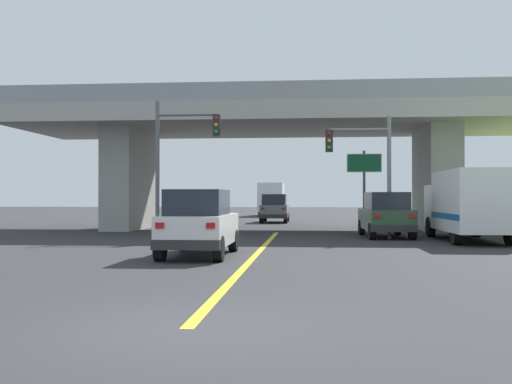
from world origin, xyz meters
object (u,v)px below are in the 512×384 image
(traffic_signal_nearside, at_px, (367,160))
(traffic_signal_farside, at_px, (177,151))
(suv_crossing, at_px, (386,215))
(box_truck, at_px, (469,204))
(semi_truck_distant, at_px, (272,199))
(suv_lead, at_px, (199,223))
(highway_sign, at_px, (364,172))
(sedan_oncoming, at_px, (275,208))

(traffic_signal_nearside, relative_size, traffic_signal_farside, 0.87)
(suv_crossing, height_order, box_truck, box_truck)
(semi_truck_distant, bearing_deg, suv_lead, -89.57)
(suv_lead, relative_size, traffic_signal_nearside, 0.83)
(suv_crossing, bearing_deg, traffic_signal_farside, -175.42)
(highway_sign, relative_size, semi_truck_distant, 0.58)
(box_truck, height_order, traffic_signal_nearside, traffic_signal_nearside)
(sedan_oncoming, bearing_deg, suv_lead, -91.94)
(sedan_oncoming, bearing_deg, suv_crossing, -69.50)
(highway_sign, distance_m, semi_truck_distant, 27.61)
(traffic_signal_nearside, distance_m, semi_truck_distant, 32.86)
(suv_lead, xyz_separation_m, suv_crossing, (6.75, 9.38, 0.00))
(box_truck, height_order, traffic_signal_farside, traffic_signal_farside)
(sedan_oncoming, xyz_separation_m, traffic_signal_nearside, (4.96, -16.91, 2.38))
(traffic_signal_nearside, bearing_deg, semi_truck_distant, 100.75)
(traffic_signal_nearside, bearing_deg, highway_sign, 86.15)
(traffic_signal_farside, distance_m, highway_sign, 10.27)
(semi_truck_distant, bearing_deg, box_truck, -73.04)
(semi_truck_distant, bearing_deg, suv_crossing, -77.22)
(traffic_signal_nearside, relative_size, highway_sign, 1.26)
(suv_lead, height_order, highway_sign, highway_sign)
(suv_crossing, bearing_deg, box_truck, -37.35)
(semi_truck_distant, bearing_deg, sedan_oncoming, -85.69)
(box_truck, relative_size, sedan_oncoming, 1.56)
(traffic_signal_nearside, height_order, highway_sign, traffic_signal_nearside)
(suv_crossing, distance_m, traffic_signal_nearside, 2.80)
(box_truck, bearing_deg, traffic_signal_farside, 175.36)
(sedan_oncoming, height_order, highway_sign, highway_sign)
(suv_crossing, relative_size, highway_sign, 1.10)
(sedan_oncoming, height_order, traffic_signal_farside, traffic_signal_farside)
(suv_crossing, relative_size, box_truck, 0.66)
(traffic_signal_nearside, bearing_deg, traffic_signal_farside, -179.95)
(suv_crossing, relative_size, traffic_signal_nearside, 0.87)
(box_truck, height_order, sedan_oncoming, box_truck)
(suv_crossing, height_order, sedan_oncoming, same)
(suv_crossing, bearing_deg, suv_lead, -128.22)
(sedan_oncoming, bearing_deg, highway_sign, -65.10)
(suv_crossing, distance_m, semi_truck_distant, 31.89)
(traffic_signal_farside, height_order, highway_sign, traffic_signal_farside)
(traffic_signal_nearside, bearing_deg, box_truck, -14.09)
(suv_crossing, xyz_separation_m, sedan_oncoming, (-5.90, 15.77, -0.00))
(suv_lead, distance_m, traffic_signal_nearside, 10.36)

